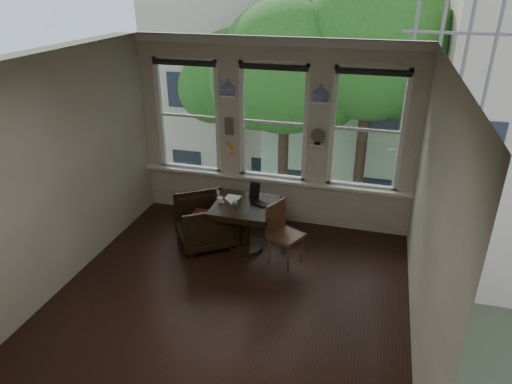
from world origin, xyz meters
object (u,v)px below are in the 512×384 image
(armchair_left, at_px, (205,222))
(side_chair_right, at_px, (286,235))
(mug, at_px, (220,200))
(table, at_px, (245,226))
(laptop, at_px, (256,204))

(armchair_left, height_order, side_chair_right, side_chair_right)
(mug, bearing_deg, side_chair_right, -9.94)
(table, relative_size, mug, 9.72)
(table, xyz_separation_m, side_chair_right, (0.68, -0.24, 0.09))
(table, bearing_deg, mug, -172.08)
(side_chair_right, xyz_separation_m, laptop, (-0.51, 0.27, 0.30))
(laptop, xyz_separation_m, mug, (-0.54, -0.09, 0.03))
(side_chair_right, distance_m, laptop, 0.65)
(side_chair_right, bearing_deg, armchair_left, 106.53)
(side_chair_right, bearing_deg, mug, 105.07)
(side_chair_right, bearing_deg, table, 95.90)
(armchair_left, relative_size, laptop, 2.76)
(table, relative_size, side_chair_right, 0.98)
(side_chair_right, relative_size, mug, 9.93)
(laptop, bearing_deg, armchair_left, -140.56)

